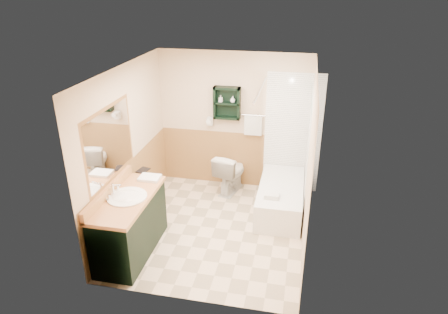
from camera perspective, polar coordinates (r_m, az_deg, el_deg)
floor at (r=6.15m, az=-1.28°, el=-10.11°), size 3.00×3.00×0.00m
back_wall at (r=6.95m, az=1.41°, el=5.16°), size 2.60×0.04×2.40m
left_wall at (r=5.98m, az=-13.82°, el=1.17°), size 0.04×3.00×2.40m
right_wall at (r=5.45m, az=12.28°, el=-1.01°), size 0.04×3.00×2.40m
ceiling at (r=5.19m, az=-1.53°, el=12.53°), size 2.60×3.00×0.04m
wainscot_left at (r=6.27m, az=-12.90°, el=-4.75°), size 2.98×2.98×1.00m
wainscot_back at (r=7.18m, az=1.30°, el=-0.21°), size 2.58×2.58×1.00m
mirror_frame at (r=5.39m, az=-16.04°, el=1.81°), size 1.30×1.30×1.00m
mirror_glass at (r=5.39m, az=-16.00°, el=1.81°), size 1.20×1.20×0.90m
tile_right at (r=6.19m, az=11.83°, el=0.67°), size 1.50×1.50×2.10m
tile_back at (r=6.86m, az=9.79°, el=3.22°), size 0.95×0.95×2.10m
tile_accent at (r=5.91m, az=12.44°, el=8.25°), size 1.50×1.50×0.10m
wall_shelf at (r=6.75m, az=0.42°, el=7.71°), size 0.45×0.15×0.55m
hair_dryer at (r=6.95m, az=-1.98°, el=5.14°), size 0.10×0.24×0.18m
towel_bar at (r=6.79m, az=4.24°, el=5.96°), size 0.40×0.06×0.40m
curtain_rod at (r=5.92m, az=5.26°, el=9.74°), size 0.03×1.60×0.03m
shower_curtain at (r=6.34m, az=5.16°, el=2.68°), size 1.05×1.05×1.70m
vanity at (r=5.60m, az=-13.25°, el=-9.44°), size 0.59×1.35×0.86m
bathtub at (r=6.53m, az=8.10°, el=-5.79°), size 0.69×1.50×0.46m
toilet at (r=6.99m, az=0.93°, el=-2.25°), size 0.57×0.80×0.71m
counter_towel at (r=5.76m, az=-10.58°, el=-2.94°), size 0.29×0.23×0.04m
vanity_book at (r=6.03m, az=-12.14°, el=-0.97°), size 0.15×0.05×0.20m
tub_towel at (r=6.04m, az=6.82°, el=-5.46°), size 0.22×0.18×0.07m
soap_bottle_a at (r=6.76m, az=-0.47°, el=8.09°), size 0.09×0.12×0.05m
soap_bottle_b at (r=6.71m, az=1.26°, el=8.13°), size 0.10×0.12×0.09m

